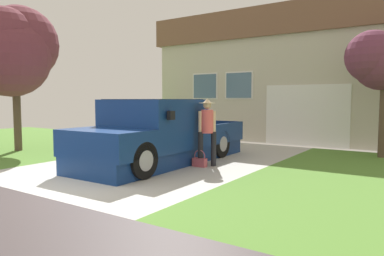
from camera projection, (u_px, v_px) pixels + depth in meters
pickup_truck at (156, 135)px, 9.31m from camera, size 2.20×5.52×1.69m
person_with_hat at (207, 127)px, 8.98m from camera, size 0.41×0.41×1.71m
handbag at (200, 162)px, 8.98m from camera, size 0.35×0.16×0.43m
house_with_garage at (302, 78)px, 16.24m from camera, size 11.33×6.90×5.25m
front_yard_tree at (13, 48)px, 11.65m from camera, size 2.81×3.05×4.81m
neighbor_tree at (379, 60)px, 10.27m from camera, size 1.86×1.77×3.67m
wheeled_trash_bin at (160, 125)px, 15.37m from camera, size 0.60×0.72×1.13m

